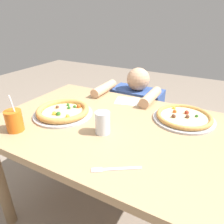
# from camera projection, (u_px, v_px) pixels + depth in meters

# --- Properties ---
(ground_plane) EXTENTS (8.00, 8.00, 0.00)m
(ground_plane) POSITION_uv_depth(u_px,v_px,m) (107.00, 212.00, 1.51)
(ground_plane) COLOR gray
(dining_table) EXTENTS (1.26, 0.91, 0.75)m
(dining_table) POSITION_uv_depth(u_px,v_px,m) (105.00, 138.00, 1.23)
(dining_table) COLOR tan
(dining_table) RESTS_ON ground
(pizza_near) EXTENTS (0.36, 0.36, 0.05)m
(pizza_near) POSITION_uv_depth(u_px,v_px,m) (63.00, 111.00, 1.26)
(pizza_near) COLOR #B7B7BC
(pizza_near) RESTS_ON dining_table
(pizza_far) EXTENTS (0.35, 0.35, 0.04)m
(pizza_far) POSITION_uv_depth(u_px,v_px,m) (184.00, 117.00, 1.20)
(pizza_far) COLOR #B7B7BC
(pizza_far) RESTS_ON dining_table
(drink_cup_colored) EXTENTS (0.09, 0.09, 0.20)m
(drink_cup_colored) POSITION_uv_depth(u_px,v_px,m) (14.00, 121.00, 1.08)
(drink_cup_colored) COLOR orange
(drink_cup_colored) RESTS_ON dining_table
(water_cup_clear) EXTENTS (0.08, 0.08, 0.12)m
(water_cup_clear) POSITION_uv_depth(u_px,v_px,m) (103.00, 122.00, 1.05)
(water_cup_clear) COLOR silver
(water_cup_clear) RESTS_ON dining_table
(paper_napkin) EXTENTS (0.19, 0.18, 0.00)m
(paper_napkin) POSITION_uv_depth(u_px,v_px,m) (127.00, 101.00, 1.46)
(paper_napkin) COLOR white
(paper_napkin) RESTS_ON dining_table
(fork) EXTENTS (0.18, 0.13, 0.00)m
(fork) POSITION_uv_depth(u_px,v_px,m) (114.00, 169.00, 0.82)
(fork) COLOR silver
(fork) RESTS_ON dining_table
(diner_seated) EXTENTS (0.45, 0.54, 0.92)m
(diner_seated) POSITION_uv_depth(u_px,v_px,m) (135.00, 125.00, 1.86)
(diner_seated) COLOR #333847
(diner_seated) RESTS_ON ground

